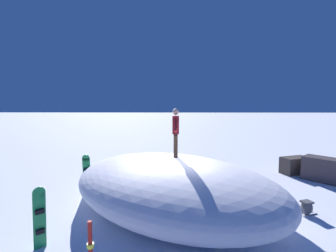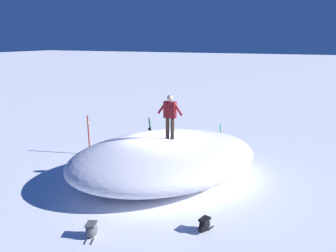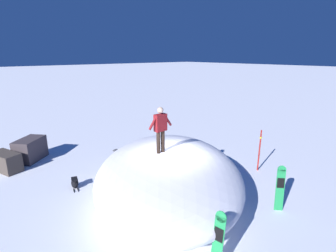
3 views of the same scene
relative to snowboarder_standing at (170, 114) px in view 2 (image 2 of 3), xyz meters
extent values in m
plane|color=white|center=(-0.45, 0.27, -2.70)|extent=(240.00, 240.00, 0.00)
ellipsoid|color=white|center=(-0.27, 0.12, -1.82)|extent=(8.90, 9.21, 1.75)
cylinder|color=black|center=(0.10, 0.00, -0.55)|extent=(0.14, 0.14, 0.81)
cylinder|color=black|center=(-0.10, 0.00, -0.55)|extent=(0.14, 0.14, 0.81)
cube|color=maroon|center=(0.00, 0.00, 0.16)|extent=(0.45, 0.23, 0.60)
sphere|color=beige|center=(0.00, 0.00, 0.60)|extent=(0.22, 0.22, 0.22)
cylinder|color=maroon|center=(0.31, 0.00, 0.21)|extent=(0.38, 0.09, 0.50)
cylinder|color=maroon|center=(-0.31, 0.00, 0.21)|extent=(0.38, 0.09, 0.50)
cube|color=#1E8C47|center=(1.10, 3.53, -1.97)|extent=(0.23, 0.31, 1.45)
cylinder|color=#1E8C47|center=(1.02, 3.52, -1.25)|extent=(0.09, 0.29, 0.29)
cube|color=black|center=(1.09, 3.53, -1.72)|extent=(0.08, 0.25, 0.35)
cube|color=black|center=(1.03, 3.52, -1.72)|extent=(0.11, 0.20, 0.12)
cube|color=black|center=(1.09, 3.53, -2.23)|extent=(0.11, 0.20, 0.12)
cube|color=#1E8C47|center=(-2.49, 3.31, -1.97)|extent=(0.31, 0.32, 1.45)
cylinder|color=#1E8C47|center=(-2.55, 3.26, -1.25)|extent=(0.22, 0.24, 0.28)
cube|color=black|center=(-2.50, 3.30, -1.71)|extent=(0.19, 0.20, 0.35)
cube|color=black|center=(-2.54, 3.26, -1.71)|extent=(0.19, 0.19, 0.12)
cube|color=black|center=(-2.50, 3.29, -2.23)|extent=(0.19, 0.19, 0.12)
ellipsoid|color=black|center=(2.25, -2.67, -2.49)|extent=(0.37, 0.47, 0.42)
ellipsoid|color=black|center=(2.20, -2.85, -2.55)|extent=(0.23, 0.17, 0.20)
cube|color=black|center=(2.25, -2.67, -2.31)|extent=(0.31, 0.39, 0.06)
cylinder|color=black|center=(2.38, -2.47, -2.68)|extent=(0.11, 0.29, 0.04)
cylinder|color=black|center=(2.23, -2.43, -2.68)|extent=(0.11, 0.29, 0.04)
ellipsoid|color=#4C4C51|center=(-0.54, -4.22, -2.47)|extent=(0.42, 0.47, 0.45)
ellipsoid|color=slate|center=(-0.59, -4.05, -2.54)|extent=(0.26, 0.18, 0.22)
cube|color=#4C4C51|center=(-0.54, -4.22, -2.28)|extent=(0.35, 0.39, 0.06)
cylinder|color=#4C4C51|center=(-0.56, -4.44, -2.68)|extent=(0.12, 0.27, 0.04)
cylinder|color=#4C4C51|center=(-0.39, -4.39, -2.68)|extent=(0.12, 0.27, 0.04)
cylinder|color=#A51E19|center=(-4.73, 1.22, -1.74)|extent=(0.06, 0.06, 1.92)
cylinder|color=yellow|center=(-4.73, 1.22, -1.12)|extent=(0.10, 0.10, 0.06)
camera|label=1|loc=(-7.65, 0.10, 0.78)|focal=24.19mm
camera|label=2|loc=(4.56, -10.48, 2.64)|focal=34.14mm
camera|label=3|loc=(5.35, 6.62, 2.46)|focal=27.10mm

